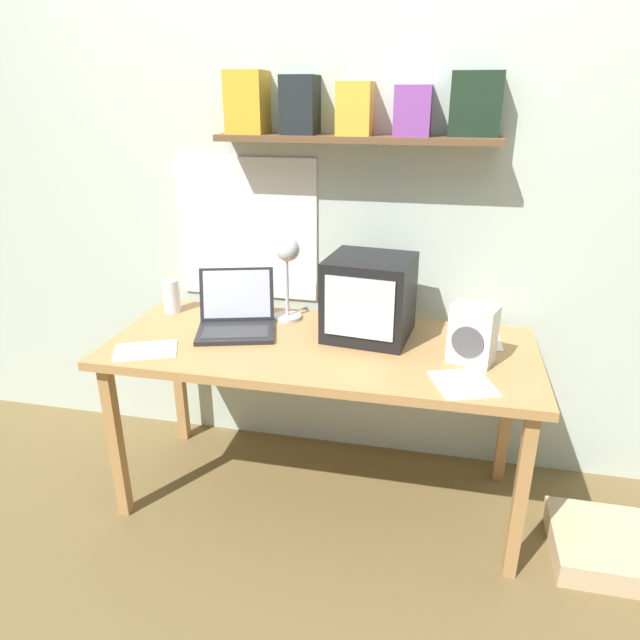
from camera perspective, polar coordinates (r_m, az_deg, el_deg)
The scene contains 12 objects.
ground_plane at distance 2.59m, azimuth 0.00°, elevation -16.96°, with size 12.00×12.00×0.00m, color brown.
back_wall at distance 2.47m, azimuth 2.21°, elevation 14.39°, with size 5.60×0.24×2.60m.
corner_desk at distance 2.24m, azimuth 0.00°, elevation -3.81°, with size 1.65×0.69×0.72m.
crt_monitor at distance 2.25m, azimuth 4.95°, elevation 2.26°, with size 0.35×0.34×0.32m.
laptop at distance 2.36m, azimuth -8.38°, elevation 0.47°, with size 0.38×0.37×0.23m.
desk_lamp at distance 2.34m, azimuth -3.26°, elevation 5.59°, with size 0.13×0.16×0.37m.
juice_glass at distance 2.60m, azimuth -14.61°, elevation 2.19°, with size 0.07×0.07×0.15m.
space_heater at distance 2.10m, azimuth 15.03°, elevation -1.39°, with size 0.18×0.15×0.22m.
loose_paper_near_monitor at distance 1.98m, azimuth 14.14°, elevation -6.20°, with size 0.25×0.26×0.00m.
open_notebook at distance 2.25m, azimuth -17.04°, elevation -2.94°, with size 0.27×0.24×0.00m.
printed_handout at distance 2.34m, azimuth 15.16°, elevation -1.78°, with size 0.21×0.22×0.00m.
floor_cushion at distance 2.53m, azimuth 26.58°, elevation -19.55°, with size 0.38×0.38×0.10m.
Camera 1 is at (0.43, -1.98, 1.62)m, focal length 32.00 mm.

